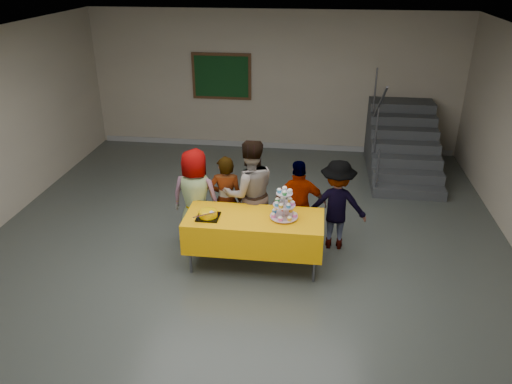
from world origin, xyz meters
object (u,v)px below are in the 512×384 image
bear_cake (208,213)px  schoolchild_d (299,206)px  cupcake_stand (284,206)px  schoolchild_b (226,200)px  schoolchild_c (250,193)px  schoolchild_e (337,205)px  schoolchild_a (196,198)px  noticeboard (221,76)px  bake_table (254,231)px  staircase (401,146)px

bear_cake → schoolchild_d: size_ratio=0.26×
cupcake_stand → schoolchild_b: bearing=146.5°
schoolchild_b → schoolchild_c: (0.36, 0.00, 0.13)m
schoolchild_b → schoolchild_e: schoolchild_b is taller
schoolchild_a → schoolchild_b: schoolchild_a is taller
cupcake_stand → schoolchild_b: 1.12m
schoolchild_d → noticeboard: size_ratio=1.07×
schoolchild_d → noticeboard: bearing=-76.7°
bake_table → schoolchild_b: (-0.50, 0.62, 0.14)m
schoolchild_c → noticeboard: noticeboard is taller
noticeboard → bear_cake: bearing=-81.4°
schoolchild_a → schoolchild_b: 0.45m
schoolchild_c → schoolchild_d: size_ratio=1.18×
bear_cake → schoolchild_b: bearing=81.1°
bake_table → bear_cake: bear_cake is taller
cupcake_stand → staircase: size_ratio=0.19×
staircase → bake_table: bearing=-122.2°
bear_cake → schoolchild_e: schoolchild_e is taller
bear_cake → schoolchild_a: schoolchild_a is taller
schoolchild_b → schoolchild_c: size_ratio=0.84×
staircase → cupcake_stand: bearing=-118.0°
schoolchild_a → staircase: bearing=-129.4°
bake_table → cupcake_stand: 0.56m
bear_cake → schoolchild_a: 0.70m
bear_cake → schoolchild_d: (1.19, 0.64, -0.13)m
schoolchild_c → schoolchild_e: bearing=161.9°
bake_table → schoolchild_e: schoolchild_e is taller
bake_table → schoolchild_c: (-0.15, 0.62, 0.27)m
bake_table → bear_cake: size_ratio=5.25×
schoolchild_b → staircase: staircase is taller
schoolchild_c → schoolchild_e: (1.27, 0.06, -0.14)m
schoolchild_a → staircase: (3.43, 3.42, -0.26)m
schoolchild_a → schoolchild_e: schoolchild_a is taller
cupcake_stand → schoolchild_c: schoolchild_c is taller
bake_table → staircase: 4.66m
schoolchild_a → noticeboard: bearing=-78.8°
bear_cake → schoolchild_d: 1.36m
schoolchild_d → schoolchild_e: schoolchild_d is taller
cupcake_stand → schoolchild_d: (0.17, 0.53, -0.25)m
schoolchild_a → noticeboard: size_ratio=1.15×
bake_table → cupcake_stand: bearing=2.5°
schoolchild_a → schoolchild_d: (1.52, 0.03, -0.05)m
schoolchild_c → schoolchild_a: bearing=-14.1°
cupcake_stand → schoolchild_c: bearing=132.4°
schoolchild_c → schoolchild_e: size_ratio=1.20×
cupcake_stand → schoolchild_a: 1.45m
cupcake_stand → schoolchild_e: size_ratio=0.32×
schoolchild_d → schoolchild_e: bearing=-178.6°
bear_cake → schoolchild_a: (-0.33, 0.62, -0.08)m
staircase → noticeboard: size_ratio=1.85×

